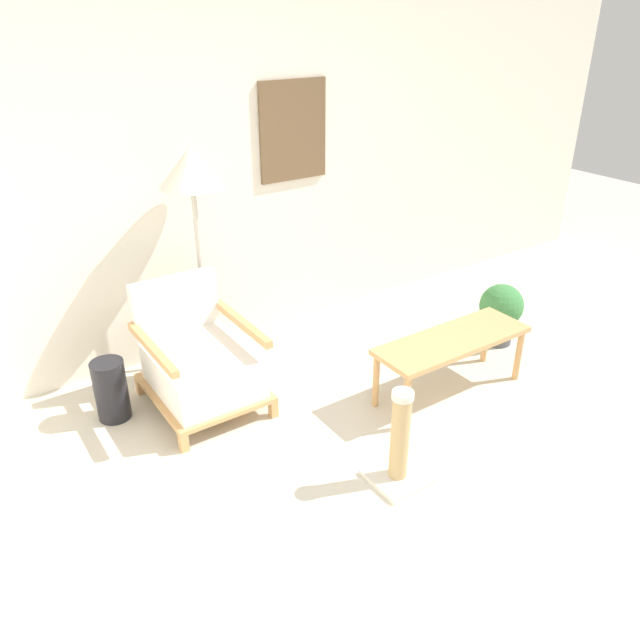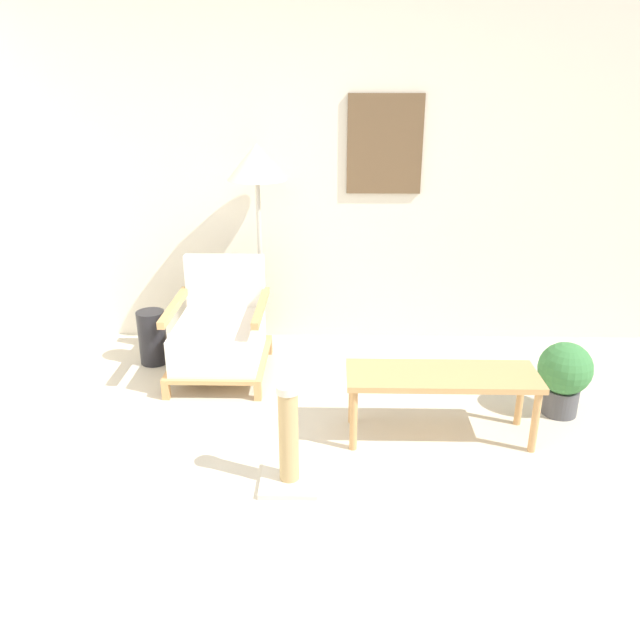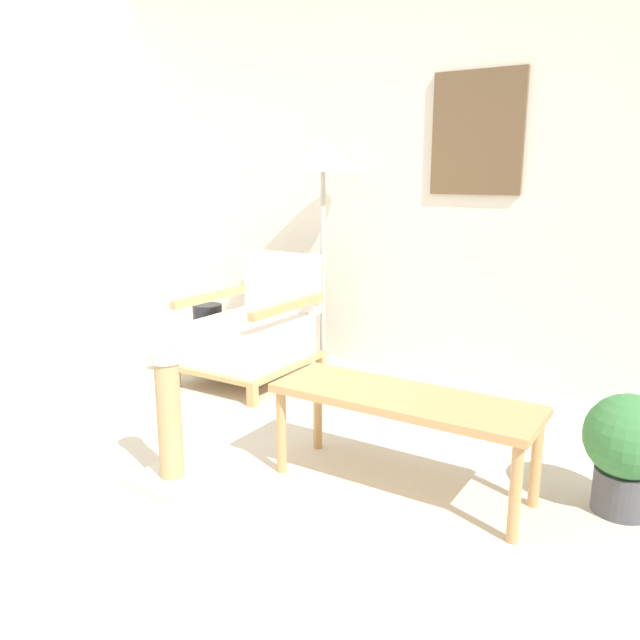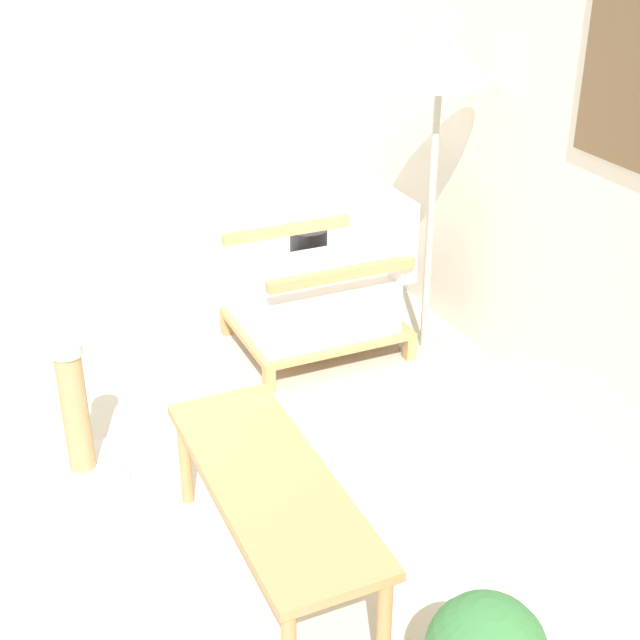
{
  "view_description": "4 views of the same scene",
  "coord_description": "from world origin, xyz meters",
  "px_view_note": "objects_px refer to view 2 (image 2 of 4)",
  "views": [
    {
      "loc": [
        -2.0,
        -1.54,
        2.4
      ],
      "look_at": [
        0.03,
        1.45,
        0.55
      ],
      "focal_mm": 35.0,
      "sensor_mm": 36.0,
      "label": 1
    },
    {
      "loc": [
        0.11,
        -2.31,
        2.03
      ],
      "look_at": [
        0.03,
        1.45,
        0.55
      ],
      "focal_mm": 35.0,
      "sensor_mm": 36.0,
      "label": 2
    },
    {
      "loc": [
        1.76,
        -1.3,
        1.31
      ],
      "look_at": [
        0.03,
        1.45,
        0.55
      ],
      "focal_mm": 35.0,
      "sensor_mm": 36.0,
      "label": 3
    },
    {
      "loc": [
        2.94,
        0.15,
        2.19
      ],
      "look_at": [
        0.03,
        1.45,
        0.55
      ],
      "focal_mm": 50.0,
      "sensor_mm": 36.0,
      "label": 4
    }
  ],
  "objects_px": {
    "armchair": "(220,334)",
    "floor_lamp": "(257,171)",
    "coffee_table": "(442,381)",
    "vase": "(153,337)",
    "scratching_post": "(289,448)",
    "potted_plant": "(564,374)"
  },
  "relations": [
    {
      "from": "floor_lamp",
      "to": "potted_plant",
      "type": "bearing_deg",
      "value": -26.07
    },
    {
      "from": "armchair",
      "to": "potted_plant",
      "type": "distance_m",
      "value": 2.33
    },
    {
      "from": "potted_plant",
      "to": "vase",
      "type": "bearing_deg",
      "value": 165.96
    },
    {
      "from": "potted_plant",
      "to": "scratching_post",
      "type": "relative_size",
      "value": 0.83
    },
    {
      "from": "armchair",
      "to": "floor_lamp",
      "type": "distance_m",
      "value": 1.2
    },
    {
      "from": "scratching_post",
      "to": "potted_plant",
      "type": "bearing_deg",
      "value": 24.69
    },
    {
      "from": "vase",
      "to": "potted_plant",
      "type": "bearing_deg",
      "value": -14.04
    },
    {
      "from": "armchair",
      "to": "scratching_post",
      "type": "xyz_separation_m",
      "value": [
        0.58,
        -1.31,
        -0.09
      ]
    },
    {
      "from": "vase",
      "to": "potted_plant",
      "type": "relative_size",
      "value": 0.84
    },
    {
      "from": "armchair",
      "to": "vase",
      "type": "height_order",
      "value": "armchair"
    },
    {
      "from": "coffee_table",
      "to": "vase",
      "type": "bearing_deg",
      "value": 153.43
    },
    {
      "from": "armchair",
      "to": "coffee_table",
      "type": "height_order",
      "value": "armchair"
    },
    {
      "from": "armchair",
      "to": "coffee_table",
      "type": "xyz_separation_m",
      "value": [
        1.45,
        -0.83,
        0.06
      ]
    },
    {
      "from": "armchair",
      "to": "coffee_table",
      "type": "distance_m",
      "value": 1.67
    },
    {
      "from": "vase",
      "to": "scratching_post",
      "type": "xyz_separation_m",
      "value": [
        1.12,
        -1.48,
        0.01
      ]
    },
    {
      "from": "potted_plant",
      "to": "scratching_post",
      "type": "xyz_separation_m",
      "value": [
        -1.69,
        -0.78,
        -0.06
      ]
    },
    {
      "from": "coffee_table",
      "to": "scratching_post",
      "type": "bearing_deg",
      "value": -150.79
    },
    {
      "from": "scratching_post",
      "to": "vase",
      "type": "bearing_deg",
      "value": 127.25
    },
    {
      "from": "armchair",
      "to": "floor_lamp",
      "type": "height_order",
      "value": "floor_lamp"
    },
    {
      "from": "vase",
      "to": "scratching_post",
      "type": "distance_m",
      "value": 1.86
    },
    {
      "from": "vase",
      "to": "scratching_post",
      "type": "height_order",
      "value": "scratching_post"
    },
    {
      "from": "coffee_table",
      "to": "scratching_post",
      "type": "distance_m",
      "value": 1.0
    }
  ]
}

